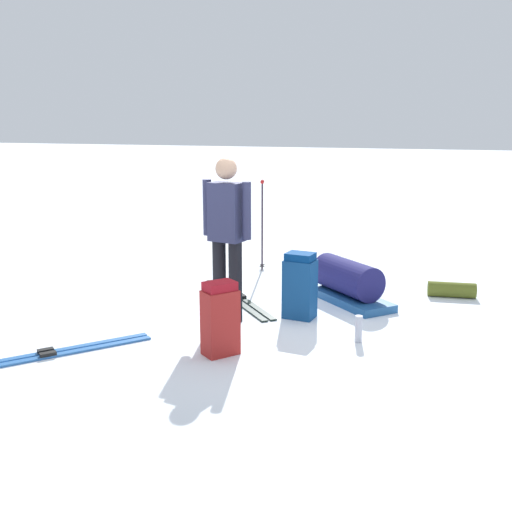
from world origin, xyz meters
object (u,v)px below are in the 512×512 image
(sleeping_mat_rolled, at_px, (452,290))
(thermos_bottle, at_px, (359,329))
(skier_standing, at_px, (227,231))
(ski_poles_planted_near, at_px, (262,220))
(ski_pair_near, at_px, (238,298))
(backpack_large_dark, at_px, (300,286))
(gear_sled, at_px, (347,282))
(backpack_bright, at_px, (220,319))
(ski_pair_far, at_px, (47,355))

(sleeping_mat_rolled, height_order, thermos_bottle, thermos_bottle)
(sleeping_mat_rolled, bearing_deg, skier_standing, -52.70)
(thermos_bottle, bearing_deg, ski_poles_planted_near, -143.44)
(skier_standing, relative_size, ski_pair_near, 1.18)
(backpack_large_dark, bearing_deg, gear_sled, 155.23)
(backpack_large_dark, distance_m, backpack_bright, 1.31)
(skier_standing, height_order, gear_sled, skier_standing)
(ski_poles_planted_near, xyz_separation_m, sleeping_mat_rolled, (0.54, 2.57, -0.61))
(thermos_bottle, bearing_deg, ski_pair_far, -63.45)
(skier_standing, bearing_deg, ski_pair_far, -37.66)
(skier_standing, distance_m, thermos_bottle, 1.66)
(backpack_large_dark, distance_m, thermos_bottle, 0.92)
(ski_pair_far, distance_m, backpack_bright, 1.59)
(ski_poles_planted_near, bearing_deg, thermos_bottle, 36.56)
(backpack_bright, xyz_separation_m, thermos_bottle, (-0.72, 1.12, -0.20))
(ski_pair_near, bearing_deg, gear_sled, 106.02)
(skier_standing, relative_size, sleeping_mat_rolled, 3.09)
(backpack_bright, bearing_deg, backpack_large_dark, 162.66)
(backpack_bright, bearing_deg, sleeping_mat_rolled, 143.93)
(backpack_bright, relative_size, thermos_bottle, 2.59)
(ski_poles_planted_near, bearing_deg, ski_pair_far, -11.80)
(ski_pair_far, xyz_separation_m, thermos_bottle, (-1.28, 2.57, 0.12))
(thermos_bottle, bearing_deg, ski_pair_near, -120.75)
(ski_pair_near, height_order, sleeping_mat_rolled, sleeping_mat_rolled)
(skier_standing, relative_size, thermos_bottle, 6.54)
(sleeping_mat_rolled, bearing_deg, backpack_bright, -36.07)
(skier_standing, bearing_deg, ski_poles_planted_near, -170.45)
(skier_standing, relative_size, backpack_large_dark, 2.40)
(gear_sled, height_order, sleeping_mat_rolled, gear_sled)
(skier_standing, xyz_separation_m, ski_pair_far, (1.49, -1.15, -0.94))
(ski_pair_near, height_order, backpack_bright, backpack_bright)
(ski_pair_near, height_order, backpack_large_dark, backpack_large_dark)
(ski_poles_planted_near, xyz_separation_m, thermos_bottle, (2.42, 1.79, -0.57))
(ski_pair_near, xyz_separation_m, ski_pair_far, (2.23, -0.98, -0.00))
(ski_pair_far, bearing_deg, backpack_bright, 111.08)
(ski_pair_near, bearing_deg, skier_standing, 12.95)
(skier_standing, distance_m, ski_pair_near, 1.21)
(gear_sled, bearing_deg, backpack_large_dark, -24.77)
(ski_pair_near, xyz_separation_m, backpack_large_dark, (0.42, 0.87, 0.33))
(backpack_large_dark, xyz_separation_m, sleeping_mat_rolled, (-1.35, 1.50, -0.26))
(ski_pair_near, distance_m, ski_poles_planted_near, 1.64)
(ski_pair_near, distance_m, gear_sled, 1.29)
(gear_sled, relative_size, sleeping_mat_rolled, 2.26)
(sleeping_mat_rolled, bearing_deg, ski_pair_far, -46.63)
(backpack_bright, xyz_separation_m, sleeping_mat_rolled, (-2.60, 1.89, -0.24))
(backpack_large_dark, bearing_deg, ski_poles_planted_near, -150.54)
(backpack_bright, relative_size, ski_poles_planted_near, 0.53)
(skier_standing, xyz_separation_m, ski_poles_planted_near, (-2.22, -0.37, -0.25))
(backpack_bright, bearing_deg, gear_sled, 159.74)
(skier_standing, height_order, ski_pair_near, skier_standing)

